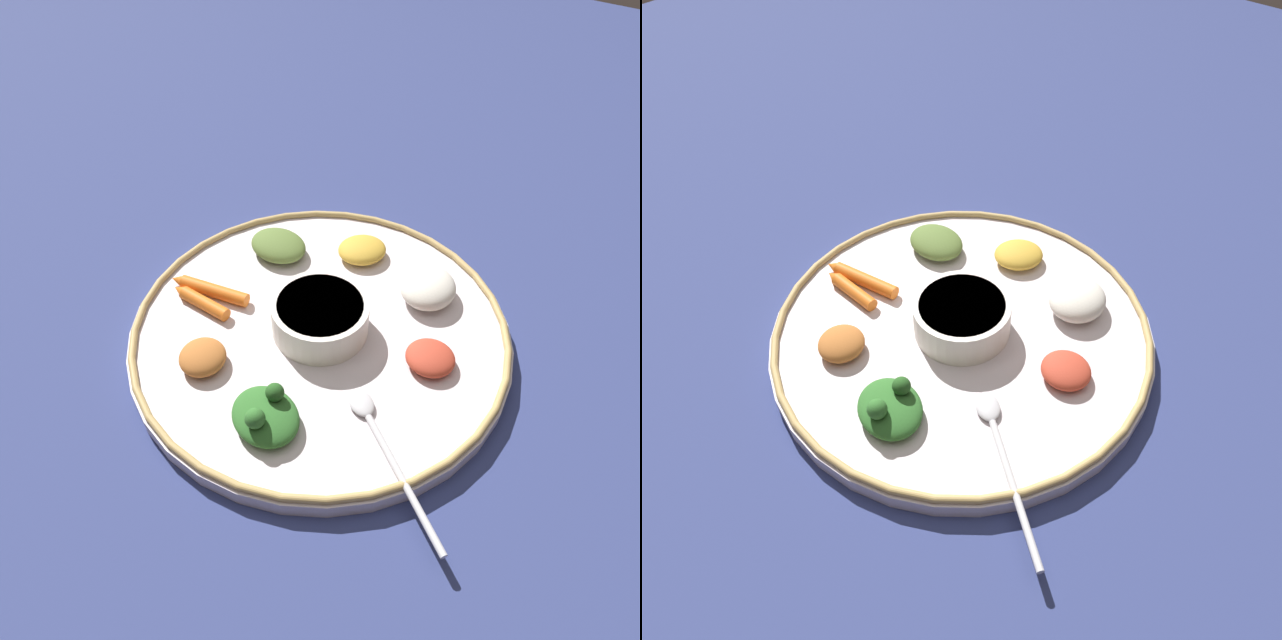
# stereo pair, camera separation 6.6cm
# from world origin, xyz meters

# --- Properties ---
(ground_plane) EXTENTS (2.40, 2.40, 0.00)m
(ground_plane) POSITION_xyz_m (0.00, 0.00, 0.00)
(ground_plane) COLOR navy
(platter) EXTENTS (0.42, 0.42, 0.02)m
(platter) POSITION_xyz_m (0.00, 0.00, 0.01)
(platter) COLOR silver
(platter) RESTS_ON ground_plane
(platter_rim) EXTENTS (0.42, 0.42, 0.01)m
(platter_rim) POSITION_xyz_m (0.00, 0.00, 0.02)
(platter_rim) COLOR tan
(platter_rim) RESTS_ON platter
(center_bowl) EXTENTS (0.11, 0.11, 0.04)m
(center_bowl) POSITION_xyz_m (0.00, 0.00, 0.04)
(center_bowl) COLOR silver
(center_bowl) RESTS_ON platter
(spoon) EXTENTS (0.12, 0.16, 0.01)m
(spoon) POSITION_xyz_m (0.09, 0.13, 0.02)
(spoon) COLOR silver
(spoon) RESTS_ON platter
(greens_pile) EXTENTS (0.09, 0.09, 0.04)m
(greens_pile) POSITION_xyz_m (0.13, 0.02, 0.03)
(greens_pile) COLOR #2D6628
(greens_pile) RESTS_ON platter
(carrot_near_spoon) EXTENTS (0.03, 0.10, 0.02)m
(carrot_near_spoon) POSITION_xyz_m (0.02, -0.14, 0.03)
(carrot_near_spoon) COLOR orange
(carrot_near_spoon) RESTS_ON platter
(carrot_outer) EXTENTS (0.02, 0.08, 0.02)m
(carrot_outer) POSITION_xyz_m (0.04, -0.13, 0.03)
(carrot_outer) COLOR orange
(carrot_outer) RESTS_ON platter
(mound_lentil_yellow) EXTENTS (0.08, 0.08, 0.02)m
(mound_lentil_yellow) POSITION_xyz_m (-0.13, -0.02, 0.03)
(mound_lentil_yellow) COLOR gold
(mound_lentil_yellow) RESTS_ON platter
(mound_chickpea) EXTENTS (0.07, 0.07, 0.02)m
(mound_chickpea) POSITION_xyz_m (0.11, -0.08, 0.03)
(mound_chickpea) COLOR #B2662D
(mound_chickpea) RESTS_ON platter
(mound_berbere_red) EXTENTS (0.06, 0.06, 0.02)m
(mound_berbere_red) POSITION_xyz_m (-0.02, 0.12, 0.03)
(mound_berbere_red) COLOR #B73D28
(mound_berbere_red) RESTS_ON platter
(mound_rice_white) EXTENTS (0.08, 0.08, 0.03)m
(mound_rice_white) POSITION_xyz_m (-0.11, 0.08, 0.03)
(mound_rice_white) COLOR silver
(mound_rice_white) RESTS_ON platter
(mound_collards) EXTENTS (0.06, 0.08, 0.02)m
(mound_collards) POSITION_xyz_m (-0.08, -0.11, 0.03)
(mound_collards) COLOR #567033
(mound_collards) RESTS_ON platter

